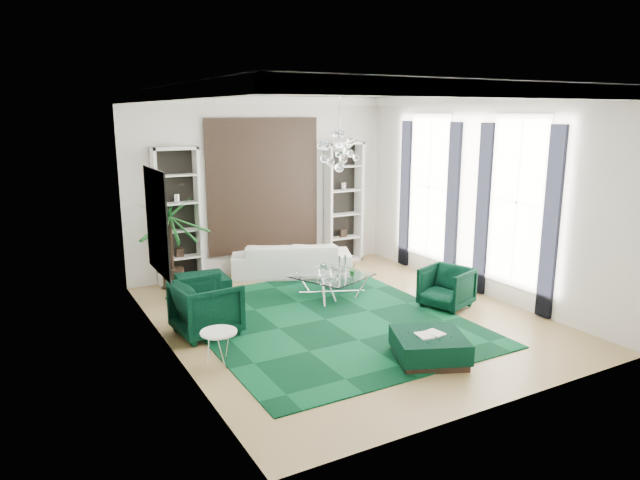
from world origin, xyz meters
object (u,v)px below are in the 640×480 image
armchair_left (206,308)px  ottoman_side (203,287)px  side_table (219,349)px  coffee_table (332,285)px  palm (170,230)px  armchair_right (446,287)px  sofa (291,259)px  ottoman_front (429,348)px

armchair_left → ottoman_side: 1.94m
armchair_left → side_table: size_ratio=1.88×
coffee_table → armchair_left: bearing=-165.4°
ottoman_side → palm: (-0.34, 0.88, 0.99)m
armchair_right → palm: bearing=-151.3°
sofa → armchair_right: armchair_right is taller
sofa → armchair_left: size_ratio=2.63×
ottoman_side → ottoman_front: size_ratio=0.93×
ottoman_front → coffee_table: bearing=85.3°
sofa → armchair_right: 3.56m
coffee_table → side_table: size_ratio=2.41×
ottoman_side → side_table: side_table is taller
sofa → ottoman_side: (-2.13, -0.49, -0.17)m
armchair_left → side_table: 1.24m
sofa → ottoman_side: 2.19m
armchair_right → ottoman_side: bearing=-145.9°
side_table → palm: 4.07m
ottoman_side → coffee_table: bearing=-27.6°
armchair_right → sofa: bearing=-173.7°
coffee_table → ottoman_front: (-0.26, -3.20, -0.02)m
armchair_left → ottoman_front: armchair_left is taller
armchair_left → coffee_table: armchair_left is taller
coffee_table → ottoman_side: bearing=152.4°
sofa → armchair_left: bearing=65.5°
sofa → coffee_table: (0.07, -1.64, -0.16)m
side_table → armchair_left: bearing=79.9°
sofa → palm: (-2.46, 0.39, 0.82)m
ottoman_side → sofa: bearing=13.0°
ottoman_side → palm: palm is taller
side_table → palm: size_ratio=0.22×
armchair_right → side_table: 4.42m
armchair_right → ottoman_side: 4.57m
palm → ottoman_front: bearing=-66.6°
armchair_left → coffee_table: 2.81m
armchair_right → ottoman_side: size_ratio=0.91×
armchair_right → ottoman_front: 2.39m
palm → side_table: bearing=-95.8°
coffee_table → sofa: bearing=92.3°
armchair_left → side_table: (-0.21, -1.21, -0.19)m
armchair_left → coffee_table: (2.71, 0.70, -0.23)m
sofa → coffee_table: bearing=116.3°
armchair_left → palm: 2.84m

